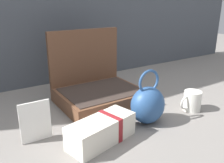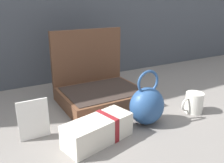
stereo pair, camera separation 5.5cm
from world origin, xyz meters
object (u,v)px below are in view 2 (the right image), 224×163
object	(u,v)px
teal_pouch_handbag	(147,105)
info_card_left	(34,120)
open_suitcase	(98,87)
coffee_mug	(194,103)
cream_toiletry_bag	(99,130)

from	to	relation	value
teal_pouch_handbag	info_card_left	world-z (taller)	teal_pouch_handbag
open_suitcase	info_card_left	distance (m)	0.42
teal_pouch_handbag	coffee_mug	size ratio (longest dim) A/B	1.97
teal_pouch_handbag	coffee_mug	bearing A→B (deg)	-4.89
cream_toiletry_bag	coffee_mug	xyz separation A→B (m)	(0.49, 0.00, 0.00)
teal_pouch_handbag	cream_toiletry_bag	xyz separation A→B (m)	(-0.24, -0.02, -0.04)
info_card_left	teal_pouch_handbag	bearing A→B (deg)	-13.78
cream_toiletry_bag	info_card_left	bearing A→B (deg)	145.90
cream_toiletry_bag	info_card_left	size ratio (longest dim) A/B	1.79
open_suitcase	info_card_left	world-z (taller)	open_suitcase
open_suitcase	info_card_left	bearing A→B (deg)	-151.13
coffee_mug	info_card_left	bearing A→B (deg)	168.98
teal_pouch_handbag	coffee_mug	xyz separation A→B (m)	(0.26, -0.02, -0.04)
cream_toiletry_bag	info_card_left	world-z (taller)	info_card_left
open_suitcase	teal_pouch_handbag	world-z (taller)	open_suitcase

